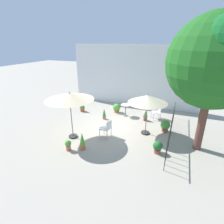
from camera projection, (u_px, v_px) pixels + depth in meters
name	position (u px, v px, depth m)	size (l,w,h in m)	color
ground_plane	(112.00, 127.00, 10.05)	(60.00, 60.00, 0.00)	#A2998A
villa_facade	(134.00, 76.00, 12.92)	(9.44, 0.30, 4.38)	white
terrace_railing	(171.00, 126.00, 8.71)	(0.03, 5.66, 1.01)	black
shade_tree	(216.00, 62.00, 6.67)	(3.79, 3.61, 5.60)	brown
patio_umbrella_0	(148.00, 99.00, 8.68)	(1.97, 1.97, 2.17)	#2D2D2D
patio_umbrella_1	(70.00, 97.00, 8.23)	(2.30, 2.30, 2.37)	#2D2D2D
cafe_table_0	(126.00, 108.00, 11.42)	(0.62, 0.62, 0.76)	silver
patio_chair_0	(107.00, 127.00, 8.84)	(0.49, 0.53, 0.91)	silver
patio_chair_1	(157.00, 111.00, 10.98)	(0.62, 0.63, 0.85)	white
potted_plant_0	(165.00, 126.00, 9.43)	(0.51, 0.51, 0.65)	#974F3A
potted_plant_1	(82.00, 141.00, 7.84)	(0.24, 0.24, 0.82)	#B96030
potted_plant_2	(104.00, 114.00, 10.99)	(0.23, 0.23, 0.69)	#BC614B
potted_plant_3	(158.00, 147.00, 7.64)	(0.41, 0.41, 0.55)	#9B463B
potted_plant_4	(145.00, 115.00, 10.77)	(0.28, 0.28, 0.64)	brown
potted_plant_5	(117.00, 108.00, 12.03)	(0.50, 0.50, 0.63)	#C06533
potted_plant_6	(68.00, 145.00, 7.83)	(0.28, 0.28, 0.49)	#C46846
potted_plant_7	(82.00, 106.00, 12.19)	(0.37, 0.37, 0.79)	#AF552D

